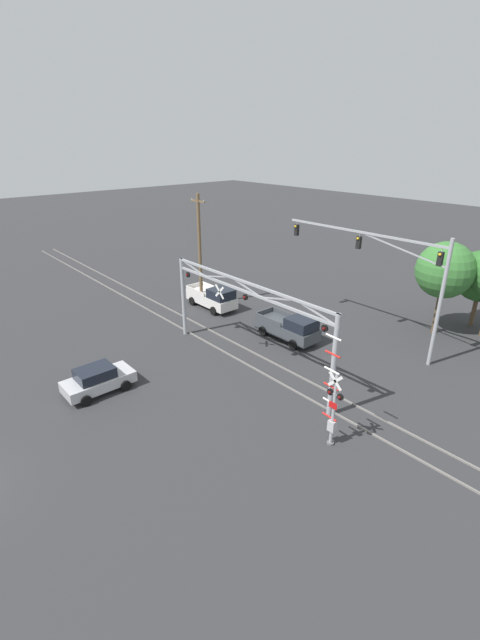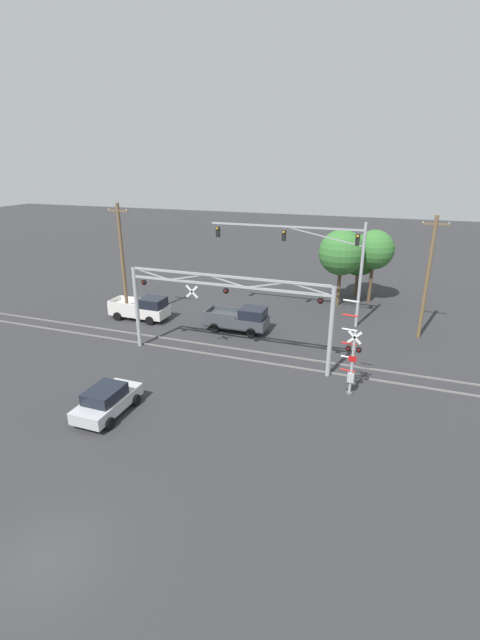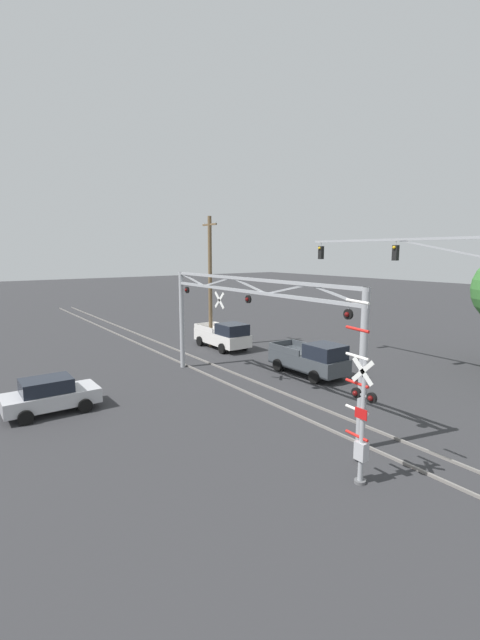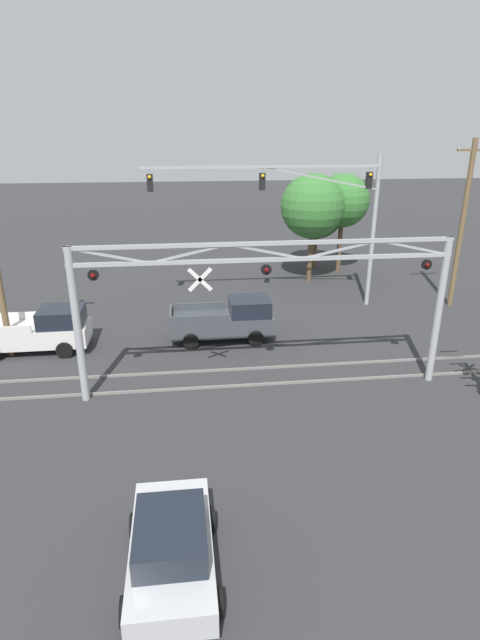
{
  "view_description": "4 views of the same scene",
  "coord_description": "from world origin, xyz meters",
  "px_view_note": "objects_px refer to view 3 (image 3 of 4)",
  "views": [
    {
      "loc": [
        17.95,
        0.48,
        13.61
      ],
      "look_at": [
        0.55,
        15.6,
        3.74
      ],
      "focal_mm": 24.0,
      "sensor_mm": 36.0,
      "label": 1
    },
    {
      "loc": [
        9.71,
        -7.7,
        12.53
      ],
      "look_at": [
        1.22,
        15.75,
        3.24
      ],
      "focal_mm": 24.0,
      "sensor_mm": 36.0,
      "label": 2
    },
    {
      "loc": [
        16.05,
        4.65,
        7.0
      ],
      "look_at": [
        -0.49,
        16.37,
        3.76
      ],
      "focal_mm": 24.0,
      "sensor_mm": 36.0,
      "label": 3
    },
    {
      "loc": [
        -2.97,
        -0.46,
        9.46
      ],
      "look_at": [
        -0.8,
        17.64,
        2.48
      ],
      "focal_mm": 28.0,
      "sensor_mm": 36.0,
      "label": 4
    }
  ],
  "objects_px": {
    "utility_pole_left": "(210,281)",
    "pickup_truck_lead": "(311,359)",
    "pickup_truck_following": "(224,336)",
    "sedan_waiting": "(50,395)",
    "traffic_signal_span": "(449,276)",
    "crossing_gantry": "(248,317)",
    "crossing_signal_mast": "(361,420)"
  },
  "relations": [
    {
      "from": "utility_pole_left",
      "to": "pickup_truck_lead",
      "type": "bearing_deg",
      "value": 4.18
    },
    {
      "from": "pickup_truck_lead",
      "to": "pickup_truck_following",
      "type": "height_order",
      "value": "same"
    },
    {
      "from": "utility_pole_left",
      "to": "sedan_waiting",
      "type": "bearing_deg",
      "value": -60.26
    },
    {
      "from": "traffic_signal_span",
      "to": "sedan_waiting",
      "type": "distance_m",
      "value": 19.89
    },
    {
      "from": "traffic_signal_span",
      "to": "sedan_waiting",
      "type": "height_order",
      "value": "traffic_signal_span"
    },
    {
      "from": "crossing_gantry",
      "to": "traffic_signal_span",
      "type": "xyz_separation_m",
      "value": [
        4.49,
        9.28,
        1.81
      ]
    },
    {
      "from": "crossing_gantry",
      "to": "pickup_truck_following",
      "type": "xyz_separation_m",
      "value": [
        -9.51,
        4.83,
        -3.0
      ]
    },
    {
      "from": "crossing_signal_mast",
      "to": "pickup_truck_lead",
      "type": "height_order",
      "value": "crossing_signal_mast"
    },
    {
      "from": "pickup_truck_following",
      "to": "traffic_signal_span",
      "type": "bearing_deg",
      "value": 17.62
    },
    {
      "from": "pickup_truck_following",
      "to": "utility_pole_left",
      "type": "bearing_deg",
      "value": -162.67
    },
    {
      "from": "crossing_signal_mast",
      "to": "sedan_waiting",
      "type": "xyz_separation_m",
      "value": [
        -11.69,
        -6.42,
        -1.22
      ]
    },
    {
      "from": "pickup_truck_lead",
      "to": "crossing_gantry",
      "type": "bearing_deg",
      "value": -79.99
    },
    {
      "from": "crossing_gantry",
      "to": "sedan_waiting",
      "type": "distance_m",
      "value": 9.5
    },
    {
      "from": "pickup_truck_following",
      "to": "utility_pole_left",
      "type": "distance_m",
      "value": 4.14
    },
    {
      "from": "pickup_truck_lead",
      "to": "pickup_truck_following",
      "type": "distance_m",
      "value": 8.6
    },
    {
      "from": "traffic_signal_span",
      "to": "sedan_waiting",
      "type": "bearing_deg",
      "value": -114.37
    },
    {
      "from": "crossing_signal_mast",
      "to": "utility_pole_left",
      "type": "xyz_separation_m",
      "value": [
        -18.96,
        6.3,
        2.91
      ]
    },
    {
      "from": "traffic_signal_span",
      "to": "crossing_gantry",
      "type": "bearing_deg",
      "value": -115.84
    },
    {
      "from": "crossing_gantry",
      "to": "crossing_signal_mast",
      "type": "distance_m",
      "value": 8.67
    },
    {
      "from": "crossing_gantry",
      "to": "sedan_waiting",
      "type": "height_order",
      "value": "crossing_gantry"
    },
    {
      "from": "crossing_gantry",
      "to": "pickup_truck_following",
      "type": "relative_size",
      "value": 2.78
    },
    {
      "from": "traffic_signal_span",
      "to": "crossing_signal_mast",
      "type": "bearing_deg",
      "value": -71.37
    },
    {
      "from": "crossing_gantry",
      "to": "utility_pole_left",
      "type": "distance_m",
      "value": 11.64
    },
    {
      "from": "traffic_signal_span",
      "to": "pickup_truck_lead",
      "type": "relative_size",
      "value": 2.58
    },
    {
      "from": "crossing_gantry",
      "to": "traffic_signal_span",
      "type": "distance_m",
      "value": 10.46
    },
    {
      "from": "utility_pole_left",
      "to": "crossing_signal_mast",
      "type": "bearing_deg",
      "value": -18.38
    },
    {
      "from": "crossing_gantry",
      "to": "crossing_signal_mast",
      "type": "height_order",
      "value": "crossing_gantry"
    },
    {
      "from": "pickup_truck_following",
      "to": "crossing_gantry",
      "type": "bearing_deg",
      "value": -26.92
    },
    {
      "from": "crossing_gantry",
      "to": "crossing_signal_mast",
      "type": "xyz_separation_m",
      "value": [
        8.24,
        -1.85,
        -1.96
      ]
    },
    {
      "from": "traffic_signal_span",
      "to": "pickup_truck_lead",
      "type": "bearing_deg",
      "value": -142.76
    },
    {
      "from": "pickup_truck_following",
      "to": "sedan_waiting",
      "type": "height_order",
      "value": "pickup_truck_following"
    },
    {
      "from": "crossing_gantry",
      "to": "traffic_signal_span",
      "type": "relative_size",
      "value": 1.1
    }
  ]
}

